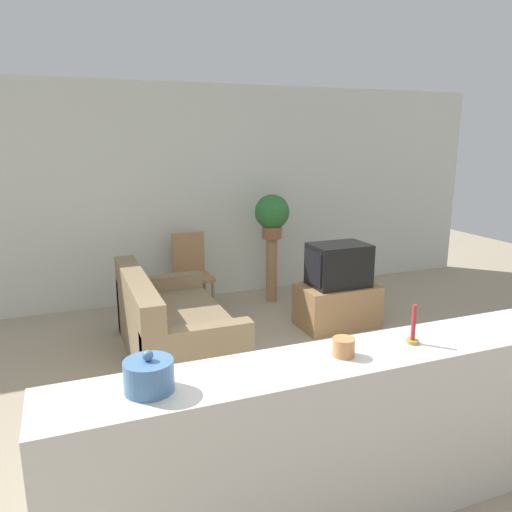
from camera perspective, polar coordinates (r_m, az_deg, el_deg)
The scene contains 12 objects.
ground_plane at distance 3.66m, azimuth 2.66°, elevation -20.86°, with size 14.00×14.00×0.00m, color tan.
wall_back at distance 6.34m, azimuth -10.03°, elevation 6.85°, with size 9.00×0.06×2.70m.
couch at distance 4.86m, azimuth -9.60°, elevation -8.14°, with size 0.91×1.75×0.83m.
tv_stand at distance 5.64m, azimuth 9.25°, elevation -5.59°, with size 0.85×0.54×0.47m.
television at distance 5.50m, azimuth 9.38°, elevation -1.00°, with size 0.63×0.44×0.46m.
wooden_chair at distance 6.12m, azimuth -7.42°, elevation -1.47°, with size 0.44×0.44×0.92m.
plant_stand at distance 6.36m, azimuth 1.80°, elevation -1.57°, with size 0.14×0.14×0.82m.
potted_plant at distance 6.21m, azimuth 1.85°, elevation 4.83°, with size 0.43×0.43×0.55m.
foreground_counter at distance 2.87m, azimuth 8.84°, elevation -20.05°, with size 2.94×0.44×0.96m.
decorative_bowl at distance 2.31m, azimuth -12.14°, elevation -13.19°, with size 0.22×0.22×0.19m.
candle_jar at distance 2.64m, azimuth 9.97°, elevation -10.20°, with size 0.12×0.12×0.09m.
candlestick at distance 2.87m, azimuth 17.51°, elevation -8.20°, with size 0.07×0.07×0.22m.
Camera 1 is at (-1.25, -2.75, 2.06)m, focal length 35.00 mm.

